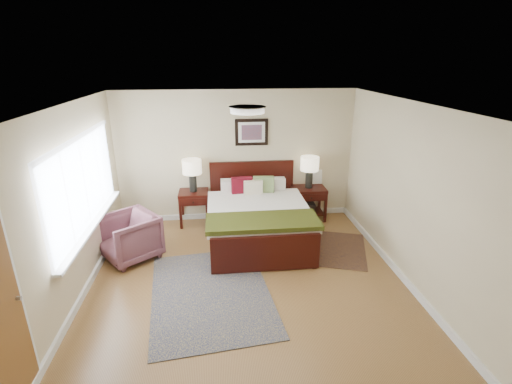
# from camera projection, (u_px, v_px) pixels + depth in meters

# --- Properties ---
(floor) EXTENTS (5.00, 5.00, 0.00)m
(floor) POSITION_uv_depth(u_px,v_px,m) (249.00, 288.00, 5.18)
(floor) COLOR brown
(floor) RESTS_ON ground
(back_wall) EXTENTS (4.50, 0.04, 2.50)m
(back_wall) POSITION_uv_depth(u_px,v_px,m) (236.00, 157.00, 7.09)
(back_wall) COLOR beige
(back_wall) RESTS_ON ground
(front_wall) EXTENTS (4.50, 0.04, 2.50)m
(front_wall) POSITION_uv_depth(u_px,v_px,m) (283.00, 349.00, 2.42)
(front_wall) COLOR beige
(front_wall) RESTS_ON ground
(left_wall) EXTENTS (0.04, 5.00, 2.50)m
(left_wall) POSITION_uv_depth(u_px,v_px,m) (65.00, 213.00, 4.52)
(left_wall) COLOR beige
(left_wall) RESTS_ON ground
(right_wall) EXTENTS (0.04, 5.00, 2.50)m
(right_wall) POSITION_uv_depth(u_px,v_px,m) (414.00, 199.00, 4.99)
(right_wall) COLOR beige
(right_wall) RESTS_ON ground
(ceiling) EXTENTS (4.50, 5.00, 0.02)m
(ceiling) POSITION_uv_depth(u_px,v_px,m) (247.00, 106.00, 4.32)
(ceiling) COLOR white
(ceiling) RESTS_ON back_wall
(window) EXTENTS (0.11, 2.72, 1.32)m
(window) POSITION_uv_depth(u_px,v_px,m) (86.00, 185.00, 5.14)
(window) COLOR silver
(window) RESTS_ON left_wall
(ceil_fixture) EXTENTS (0.44, 0.44, 0.08)m
(ceil_fixture) POSITION_uv_depth(u_px,v_px,m) (247.00, 109.00, 4.34)
(ceil_fixture) COLOR white
(ceil_fixture) RESTS_ON ceiling
(bed) EXTENTS (1.75, 2.11, 1.14)m
(bed) POSITION_uv_depth(u_px,v_px,m) (258.00, 212.00, 6.39)
(bed) COLOR #350D07
(bed) RESTS_ON ground
(wall_art) EXTENTS (0.62, 0.05, 0.50)m
(wall_art) POSITION_uv_depth(u_px,v_px,m) (252.00, 132.00, 6.93)
(wall_art) COLOR black
(wall_art) RESTS_ON back_wall
(nightstand_left) EXTENTS (0.55, 0.50, 0.66)m
(nightstand_left) POSITION_uv_depth(u_px,v_px,m) (194.00, 198.00, 7.01)
(nightstand_left) COLOR #350D07
(nightstand_left) RESTS_ON ground
(nightstand_right) EXTENTS (0.65, 0.49, 0.65)m
(nightstand_right) POSITION_uv_depth(u_px,v_px,m) (308.00, 200.00, 7.30)
(nightstand_right) COLOR #350D07
(nightstand_right) RESTS_ON ground
(lamp_left) EXTENTS (0.35, 0.35, 0.61)m
(lamp_left) POSITION_uv_depth(u_px,v_px,m) (192.00, 169.00, 6.84)
(lamp_left) COLOR black
(lamp_left) RESTS_ON nightstand_left
(lamp_right) EXTENTS (0.35, 0.35, 0.61)m
(lamp_right) POSITION_uv_depth(u_px,v_px,m) (310.00, 166.00, 7.07)
(lamp_right) COLOR black
(lamp_right) RESTS_ON nightstand_right
(armchair) EXTENTS (1.12, 1.11, 0.73)m
(armchair) POSITION_uv_depth(u_px,v_px,m) (129.00, 237.00, 5.85)
(armchair) COLOR brown
(armchair) RESTS_ON ground
(rug_persian) EXTENTS (1.81, 2.38, 0.01)m
(rug_persian) POSITION_uv_depth(u_px,v_px,m) (211.00, 293.00, 5.07)
(rug_persian) COLOR #0C1440
(rug_persian) RESTS_ON ground
(rug_navy) EXTENTS (1.18, 1.45, 0.01)m
(rug_navy) POSITION_uv_depth(u_px,v_px,m) (340.00, 249.00, 6.22)
(rug_navy) COLOR black
(rug_navy) RESTS_ON ground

